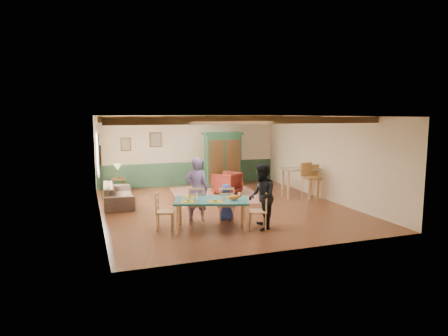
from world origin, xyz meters
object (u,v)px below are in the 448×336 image
object	(u,v)px
dining_chair_far_left	(196,204)
sofa	(118,194)
table_lamp	(118,171)
bar_stool_left	(310,182)
dining_table	(211,214)
bar_stool_right	(316,183)
dining_chair_end_left	(165,211)
armoire	(223,160)
counter_table	(300,183)
person_woman	(262,196)
person_child	(226,202)
end_table	(118,186)
dining_chair_end_right	(258,210)
dining_chair_far_right	(226,204)
cat	(234,197)
armchair	(227,183)
person_man	(196,189)

from	to	relation	value
dining_chair_far_left	sofa	world-z (taller)	dining_chair_far_left
table_lamp	bar_stool_left	distance (m)	6.46
dining_table	dining_chair_far_left	distance (m)	0.80
table_lamp	bar_stool_right	size ratio (longest dim) A/B	0.45
bar_stool_left	dining_chair_end_left	bearing A→B (deg)	-168.38
bar_stool_right	sofa	bearing A→B (deg)	168.73
armoire	counter_table	size ratio (longest dim) A/B	1.75
person_woman	sofa	distance (m)	4.91
person_child	end_table	xyz separation A→B (m)	(-2.37, 4.44, -0.21)
dining_chair_end_right	bar_stool_right	bearing A→B (deg)	144.94
dining_chair_end_left	table_lamp	distance (m)	4.78
dining_chair_far_right	dining_table	bearing A→B (deg)	60.95
sofa	bar_stool_right	world-z (taller)	bar_stool_right
dining_chair_end_left	cat	distance (m)	1.69
armoire	end_table	bearing A→B (deg)	-175.58
dining_chair_end_right	bar_stool_left	size ratio (longest dim) A/B	0.75
table_lamp	dining_chair_far_left	bearing A→B (deg)	-69.37
person_woman	person_child	xyz separation A→B (m)	(-0.55, 0.99, -0.31)
dining_chair_end_right	cat	xyz separation A→B (m)	(-0.58, 0.08, 0.35)
dining_chair_end_right	end_table	world-z (taller)	dining_chair_end_right
dining_chair_end_left	counter_table	bearing A→B (deg)	-48.57
dining_chair_far_left	bar_stool_left	xyz separation A→B (m)	(4.02, 1.12, 0.15)
bar_stool_right	armchair	bearing A→B (deg)	144.02
dining_table	dining_chair_end_right	bearing A→B (deg)	-17.71
bar_stool_left	person_child	bearing A→B (deg)	-164.54
person_woman	dining_table	bearing A→B (deg)	-90.00
dining_chair_end_right	counter_table	xyz separation A→B (m)	(2.82, 2.85, 0.03)
dining_chair_end_left	armchair	size ratio (longest dim) A/B	1.11
armoire	armchair	size ratio (longest dim) A/B	2.49
dining_chair_end_left	armchair	world-z (taller)	dining_chair_end_left
dining_table	sofa	xyz separation A→B (m)	(-1.90, 3.45, -0.05)
armchair	sofa	world-z (taller)	armchair
dining_table	bar_stool_left	xyz separation A→B (m)	(3.87, 1.90, 0.25)
end_table	bar_stool_left	bearing A→B (deg)	-29.28
bar_stool_left	bar_stool_right	bearing A→B (deg)	17.54
sofa	bar_stool_left	world-z (taller)	bar_stool_left
cat	bar_stool_right	world-z (taller)	bar_stool_right
person_man	armoire	xyz separation A→B (m)	(2.26, 4.43, 0.20)
cat	end_table	world-z (taller)	cat
dining_chair_far_left	armchair	xyz separation A→B (m)	(1.96, 3.11, -0.08)
dining_chair_far_right	cat	distance (m)	0.88
dining_chair_far_right	person_child	size ratio (longest dim) A/B	0.95
armchair	bar_stool_right	xyz separation A→B (m)	(2.40, -1.85, 0.19)
sofa	cat	bearing A→B (deg)	-144.76
dining_chair_end_left	counter_table	size ratio (longest dim) A/B	0.78
armchair	counter_table	world-z (taller)	counter_table
dining_chair_end_right	sofa	bearing A→B (deg)	-124.32
armoire	bar_stool_left	distance (m)	3.83
dining_chair_end_right	person_woman	xyz separation A→B (m)	(0.09, -0.03, 0.34)
dining_chair_far_right	sofa	world-z (taller)	dining_chair_far_right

